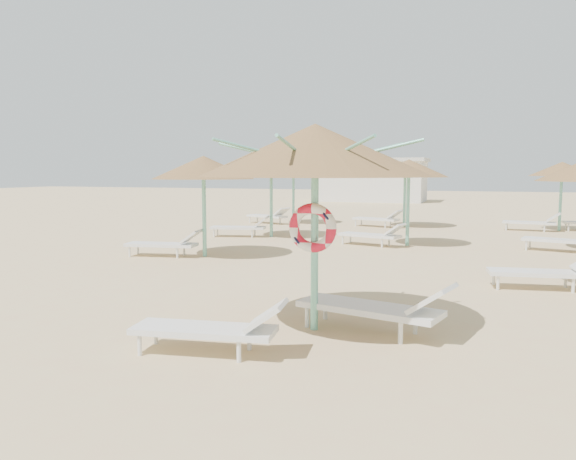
% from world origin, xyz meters
% --- Properties ---
extents(ground, '(120.00, 120.00, 0.00)m').
position_xyz_m(ground, '(0.00, 0.00, 0.00)').
color(ground, tan).
rests_on(ground, ground).
extents(main_palapa, '(3.30, 3.30, 2.96)m').
position_xyz_m(main_palapa, '(0.39, 0.05, 2.57)').
color(main_palapa, '#73C8AE').
rests_on(main_palapa, ground).
extents(lounger_main_a, '(2.01, 0.87, 0.71)m').
position_xyz_m(lounger_main_a, '(-0.46, -1.43, 0.34)').
color(lounger_main_a, white).
rests_on(lounger_main_a, ground).
extents(lounger_main_b, '(2.30, 1.15, 0.80)m').
position_xyz_m(lounger_main_b, '(1.31, 0.15, 0.38)').
color(lounger_main_b, white).
rests_on(lounger_main_b, ground).
extents(palapa_field, '(19.55, 14.20, 2.72)m').
position_xyz_m(palapa_field, '(2.90, 10.79, 2.31)').
color(palapa_field, '#73C8AE').
rests_on(palapa_field, ground).
extents(service_hut, '(8.40, 4.40, 3.25)m').
position_xyz_m(service_hut, '(-6.00, 35.00, 1.64)').
color(service_hut, silver).
rests_on(service_hut, ground).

